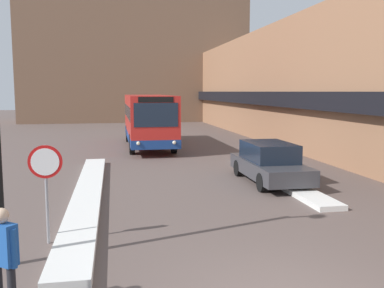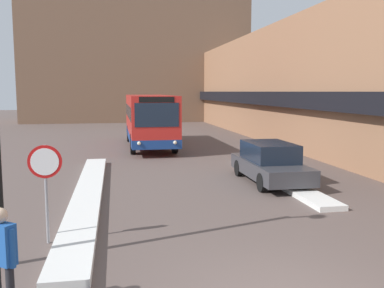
% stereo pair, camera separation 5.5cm
% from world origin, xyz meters
% --- Properties ---
extents(building_row_right, '(5.50, 60.00, 7.88)m').
position_xyz_m(building_row_right, '(9.97, 24.00, 3.93)').
color(building_row_right, '#996B4C').
rests_on(building_row_right, ground_plane).
extents(building_backdrop_far, '(26.00, 8.00, 17.09)m').
position_xyz_m(building_backdrop_far, '(0.00, 46.07, 8.54)').
color(building_backdrop_far, brown).
rests_on(building_backdrop_far, ground_plane).
extents(snow_bank_left, '(0.90, 13.84, 0.22)m').
position_xyz_m(snow_bank_left, '(-3.60, 7.89, 0.11)').
color(snow_bank_left, silver).
rests_on(snow_bank_left, ground_plane).
extents(snow_bank_right, '(0.90, 9.64, 0.17)m').
position_xyz_m(snow_bank_right, '(3.60, 9.65, 0.08)').
color(snow_bank_right, silver).
rests_on(snow_bank_right, ground_plane).
extents(city_bus, '(2.65, 10.17, 3.27)m').
position_xyz_m(city_bus, '(-0.52, 20.72, 1.79)').
color(city_bus, red).
rests_on(city_bus, ground_plane).
extents(parked_car_front, '(1.86, 4.68, 1.54)m').
position_xyz_m(parked_car_front, '(3.20, 9.12, 0.77)').
color(parked_car_front, '#38383D').
rests_on(parked_car_front, ground_plane).
extents(stop_sign, '(0.76, 0.08, 2.30)m').
position_xyz_m(stop_sign, '(-4.25, 3.62, 1.67)').
color(stop_sign, gray).
rests_on(stop_sign, ground_plane).
extents(street_lamp, '(1.46, 0.36, 5.84)m').
position_xyz_m(street_lamp, '(-4.66, 2.44, 3.66)').
color(street_lamp, black).
rests_on(street_lamp, ground_plane).
extents(pedestrian, '(0.50, 0.46, 1.75)m').
position_xyz_m(pedestrian, '(-4.41, 0.34, 1.05)').
color(pedestrian, '#232328').
rests_on(pedestrian, ground_plane).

